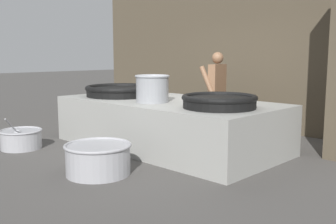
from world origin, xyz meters
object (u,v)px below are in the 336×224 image
(giant_wok_near, at_px, (120,90))
(stock_pot, at_px, (152,88))
(prep_bowl_meat, at_px, (98,157))
(cook, at_px, (217,90))
(prep_bowl_vegetables, at_px, (21,138))
(giant_wok_far, at_px, (219,101))

(giant_wok_near, distance_m, stock_pot, 1.19)
(prep_bowl_meat, bearing_deg, giant_wok_near, 133.38)
(stock_pot, height_order, cook, cook)
(giant_wok_near, distance_m, prep_bowl_vegetables, 1.99)
(stock_pot, distance_m, prep_bowl_meat, 1.73)
(stock_pot, relative_size, prep_bowl_vegetables, 0.73)
(cook, bearing_deg, giant_wok_far, 118.51)
(cook, height_order, prep_bowl_vegetables, cook)
(cook, xyz_separation_m, prep_bowl_meat, (0.51, -3.32, -0.67))
(stock_pot, xyz_separation_m, prep_bowl_meat, (0.45, -1.45, -0.84))
(giant_wok_near, relative_size, cook, 0.79)
(stock_pot, relative_size, cook, 0.35)
(giant_wok_far, bearing_deg, prep_bowl_meat, -116.10)
(prep_bowl_meat, bearing_deg, cook, 98.81)
(stock_pot, bearing_deg, giant_wok_far, 8.72)
(stock_pot, bearing_deg, prep_bowl_meat, -72.89)
(stock_pot, xyz_separation_m, cook, (-0.07, 1.87, -0.16))
(prep_bowl_vegetables, bearing_deg, giant_wok_far, 29.53)
(giant_wok_far, bearing_deg, prep_bowl_vegetables, -150.47)
(prep_bowl_meat, bearing_deg, stock_pot, 107.11)
(stock_pot, distance_m, prep_bowl_vegetables, 2.47)
(giant_wok_far, xyz_separation_m, prep_bowl_vegetables, (-3.00, -1.70, -0.76))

